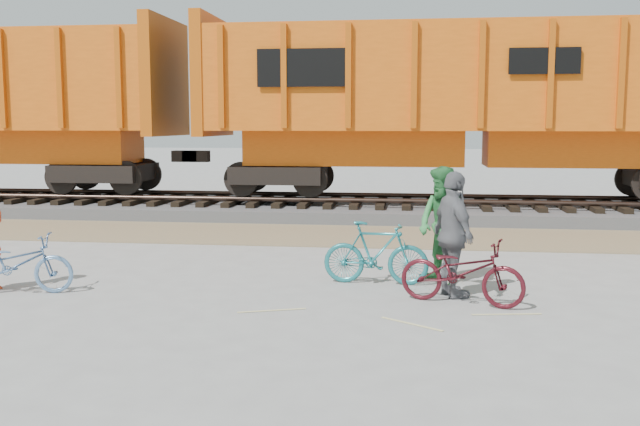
# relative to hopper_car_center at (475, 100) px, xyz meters

# --- Properties ---
(ground) EXTENTS (120.00, 120.00, 0.00)m
(ground) POSITION_rel_hopper_car_center_xyz_m (-2.34, -9.00, -3.01)
(ground) COLOR #9E9E99
(ground) RESTS_ON ground
(gravel_strip) EXTENTS (120.00, 3.00, 0.02)m
(gravel_strip) POSITION_rel_hopper_car_center_xyz_m (-2.34, -3.50, -3.00)
(gravel_strip) COLOR #95815D
(gravel_strip) RESTS_ON ground
(ballast_bed) EXTENTS (120.00, 4.00, 0.30)m
(ballast_bed) POSITION_rel_hopper_car_center_xyz_m (-2.34, 0.00, -2.86)
(ballast_bed) COLOR slate
(ballast_bed) RESTS_ON ground
(track) EXTENTS (120.00, 2.60, 0.24)m
(track) POSITION_rel_hopper_car_center_xyz_m (-2.34, 0.00, -2.53)
(track) COLOR black
(track) RESTS_ON ballast_bed
(hopper_car_center) EXTENTS (14.00, 3.13, 4.65)m
(hopper_car_center) POSITION_rel_hopper_car_center_xyz_m (0.00, 0.00, 0.00)
(hopper_car_center) COLOR black
(hopper_car_center) RESTS_ON track
(bicycle_blue) EXTENTS (1.70, 0.88, 0.85)m
(bicycle_blue) POSITION_rel_hopper_car_center_xyz_m (-7.16, -9.32, -2.58)
(bicycle_blue) COLOR #668FBF
(bicycle_blue) RESTS_ON ground
(bicycle_teal) EXTENTS (1.61, 0.54, 0.95)m
(bicycle_teal) POSITION_rel_hopper_car_center_xyz_m (-2.08, -8.06, -2.53)
(bicycle_teal) COLOR teal
(bicycle_teal) RESTS_ON ground
(bicycle_maroon) EXTENTS (1.79, 1.10, 0.89)m
(bicycle_maroon) POSITION_rel_hopper_car_center_xyz_m (-0.88, -9.13, -2.56)
(bicycle_maroon) COLOR #491119
(bicycle_maroon) RESTS_ON ground
(person_man) EXTENTS (1.08, 1.09, 1.78)m
(person_man) POSITION_rel_hopper_car_center_xyz_m (-1.08, -7.86, -2.12)
(person_man) COLOR #307F3F
(person_man) RESTS_ON ground
(person_woman) EXTENTS (0.80, 1.12, 1.76)m
(person_woman) POSITION_rel_hopper_car_center_xyz_m (-0.98, -8.73, -2.12)
(person_woman) COLOR slate
(person_woman) RESTS_ON ground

